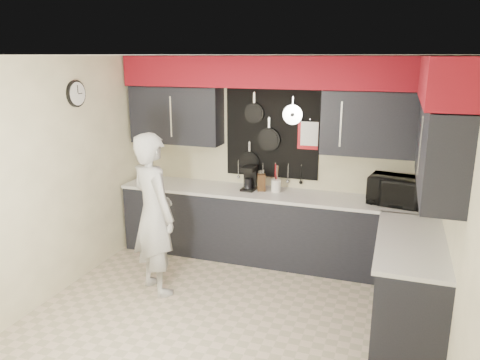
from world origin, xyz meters
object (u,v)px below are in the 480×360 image
(utensil_crock, at_px, (276,186))
(coffee_maker, at_px, (249,178))
(microwave, at_px, (396,190))
(knife_block, at_px, (261,182))
(person, at_px, (154,214))

(utensil_crock, bearing_deg, coffee_maker, -177.44)
(microwave, bearing_deg, coffee_maker, -170.39)
(microwave, height_order, utensil_crock, microwave)
(coffee_maker, bearing_deg, knife_block, 2.47)
(person, bearing_deg, knife_block, -92.31)
(microwave, xyz_separation_m, person, (-2.50, -1.20, -0.17))
(knife_block, relative_size, utensil_crock, 1.39)
(person, bearing_deg, microwave, -121.39)
(coffee_maker, distance_m, person, 1.43)
(knife_block, height_order, person, person)
(utensil_crock, bearing_deg, knife_block, -175.73)
(knife_block, relative_size, person, 0.12)
(knife_block, distance_m, utensil_crock, 0.19)
(microwave, relative_size, knife_block, 2.70)
(knife_block, xyz_separation_m, coffee_maker, (-0.16, -0.00, 0.05))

